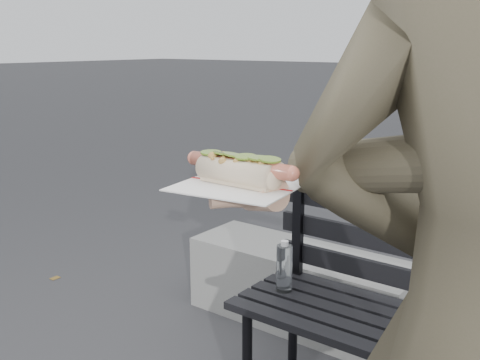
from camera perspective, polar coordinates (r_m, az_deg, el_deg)
name	(u,v)px	position (r m, az deg, el deg)	size (l,w,h in m)	color
park_bench	(442,318)	(2.10, 19.80, -13.05)	(1.50, 0.44, 0.88)	black
concrete_block	(301,287)	(3.01, 6.24, -10.76)	(1.20, 0.40, 0.40)	slate
held_hotdog	(370,169)	(0.89, 13.09, 1.13)	(0.63, 0.32, 0.20)	#47432F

